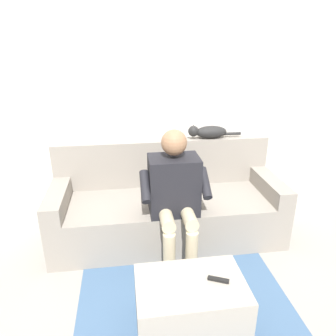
{
  "coord_description": "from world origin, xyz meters",
  "views": [
    {
      "loc": [
        0.38,
        2.56,
        1.79
      ],
      "look_at": [
        0.0,
        -0.05,
        0.73
      ],
      "focal_mm": 33.73,
      "sensor_mm": 36.0,
      "label": 1
    }
  ],
  "objects_px": {
    "couch": "(167,207)",
    "person_solo_seated": "(175,190)",
    "coffee_table": "(190,304)",
    "cat_on_backrest": "(208,132)",
    "remote_black": "(218,280)"
  },
  "relations": [
    {
      "from": "couch",
      "to": "remote_black",
      "type": "relative_size",
      "value": 15.5
    },
    {
      "from": "coffee_table",
      "to": "remote_black",
      "type": "bearing_deg",
      "value": 177.71
    },
    {
      "from": "cat_on_backrest",
      "to": "remote_black",
      "type": "relative_size",
      "value": 3.93
    },
    {
      "from": "cat_on_backrest",
      "to": "remote_black",
      "type": "distance_m",
      "value": 1.55
    },
    {
      "from": "remote_black",
      "to": "cat_on_backrest",
      "type": "bearing_deg",
      "value": -76.91
    },
    {
      "from": "remote_black",
      "to": "coffee_table",
      "type": "bearing_deg",
      "value": 22.05
    },
    {
      "from": "cat_on_backrest",
      "to": "couch",
      "type": "bearing_deg",
      "value": 31.34
    },
    {
      "from": "person_solo_seated",
      "to": "cat_on_backrest",
      "type": "distance_m",
      "value": 0.83
    },
    {
      "from": "couch",
      "to": "coffee_table",
      "type": "height_order",
      "value": "couch"
    },
    {
      "from": "couch",
      "to": "person_solo_seated",
      "type": "distance_m",
      "value": 0.5
    },
    {
      "from": "couch",
      "to": "remote_black",
      "type": "distance_m",
      "value": 1.14
    },
    {
      "from": "coffee_table",
      "to": "person_solo_seated",
      "type": "height_order",
      "value": "person_solo_seated"
    },
    {
      "from": "couch",
      "to": "person_solo_seated",
      "type": "xyz_separation_m",
      "value": [
        -0.02,
        0.36,
        0.36
      ]
    },
    {
      "from": "couch",
      "to": "person_solo_seated",
      "type": "height_order",
      "value": "person_solo_seated"
    },
    {
      "from": "coffee_table",
      "to": "cat_on_backrest",
      "type": "relative_size",
      "value": 1.31
    }
  ]
}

